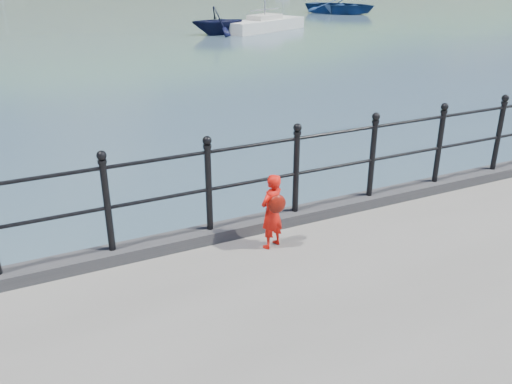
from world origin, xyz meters
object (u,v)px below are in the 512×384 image
railing (254,170)px  child (272,211)px  launch_navy (218,21)px  sailboat_near (265,25)px  launch_blue (341,6)px

railing → child: railing is taller
launch_navy → sailboat_near: (3.50, 0.63, -0.49)m
child → sailboat_near: 30.39m
launch_navy → sailboat_near: sailboat_near is taller
launch_navy → sailboat_near: bearing=-76.1°
railing → launch_blue: railing is taller
launch_blue → launch_navy: bearing=178.9°
launch_blue → launch_navy: size_ratio=1.90×
railing → launch_blue: (24.72, 34.77, -1.20)m
railing → sailboat_near: size_ratio=2.11×
launch_blue → sailboat_near: (-11.22, -8.05, -0.28)m
child → launch_blue: 43.07m
launch_blue → sailboat_near: bearing=-176.0°
railing → launch_navy: 27.96m
sailboat_near → launch_navy: bearing=166.0°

